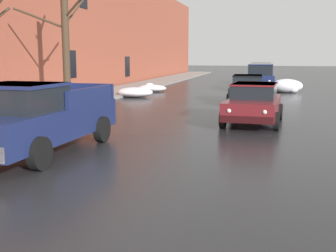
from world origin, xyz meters
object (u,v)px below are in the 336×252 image
Objects in this scene: sedan_black_parked_kerbside_mid at (247,89)px; bare_tree_mid_block at (66,35)px; pickup_truck_darkblue_approaching_near_lane at (35,118)px; suv_darkblue_parked_far_down_block at (261,76)px; sedan_maroon_parked_kerbside_close at (254,102)px; suv_grey_queued_behind_truck at (261,73)px.

bare_tree_mid_block is at bearing -143.56° from sedan_black_parked_kerbside_mid.
pickup_truck_darkblue_approaching_near_lane is at bearing -109.60° from sedan_black_parked_kerbside_mid.
sedan_black_parked_kerbside_mid is 7.83m from suv_darkblue_parked_far_down_block.
suv_darkblue_parked_far_down_block is (4.85, 20.28, 0.11)m from pickup_truck_darkblue_approaching_near_lane.
sedan_maroon_parked_kerbside_close is 1.02× the size of sedan_black_parked_kerbside_mid.
suv_darkblue_parked_far_down_block is at bearing 60.00° from bare_tree_mid_block.
bare_tree_mid_block is 1.75× the size of sedan_black_parked_kerbside_mid.
bare_tree_mid_block reaches higher than suv_grey_queued_behind_truck.
bare_tree_mid_block reaches higher than suv_darkblue_parked_far_down_block.
pickup_truck_darkblue_approaching_near_lane reaches higher than sedan_black_parked_kerbside_mid.
pickup_truck_darkblue_approaching_near_lane is at bearing -99.97° from suv_grey_queued_behind_truck.
suv_grey_queued_behind_truck is (7.39, 19.42, -2.25)m from bare_tree_mid_block.
bare_tree_mid_block reaches higher than sedan_maroon_parked_kerbside_close.
suv_grey_queued_behind_truck is (4.68, 26.61, 0.11)m from pickup_truck_darkblue_approaching_near_lane.
pickup_truck_darkblue_approaching_near_lane is 1.31× the size of sedan_black_parked_kerbside_mid.
sedan_maroon_parked_kerbside_close is at bearing -84.77° from sedan_black_parked_kerbside_mid.
pickup_truck_darkblue_approaching_near_lane is 13.24m from sedan_black_parked_kerbside_mid.
sedan_maroon_parked_kerbside_close is at bearing -89.03° from suv_grey_queued_behind_truck.
pickup_truck_darkblue_approaching_near_lane is 1.17× the size of suv_darkblue_parked_far_down_block.
bare_tree_mid_block is at bearing 171.56° from sedan_maroon_parked_kerbside_close.
sedan_black_parked_kerbside_mid is at bearing 95.23° from sedan_maroon_parked_kerbside_close.
pickup_truck_darkblue_approaching_near_lane is 1.13× the size of suv_grey_queued_behind_truck.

